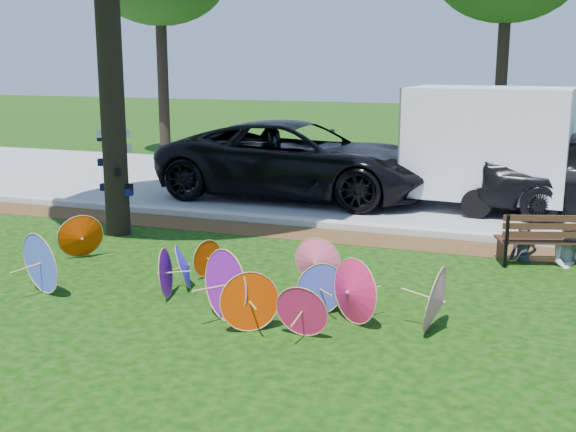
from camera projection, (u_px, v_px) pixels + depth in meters
name	position (u px, v px, depth m)	size (l,w,h in m)	color
ground	(196.00, 314.00, 9.14)	(90.00, 90.00, 0.00)	black
mulch_strip	(310.00, 234.00, 13.26)	(90.00, 1.00, 0.01)	#472D16
curb	(321.00, 223.00, 13.89)	(90.00, 0.30, 0.12)	#B7B5AD
street	(373.00, 190.00, 17.70)	(90.00, 8.00, 0.01)	gray
parasol_pile	(235.00, 277.00, 9.39)	(6.40, 2.57, 0.92)	#FE5A81
black_van	(297.00, 160.00, 16.62)	(2.93, 6.35, 1.76)	black
cargo_trailer	(489.00, 142.00, 15.22)	(3.26, 2.07, 2.88)	silver
park_bench	(547.00, 238.00, 11.30)	(1.59, 0.60, 0.83)	black
person_left	(525.00, 225.00, 11.43)	(0.43, 0.28, 1.17)	#333A46
person_right	(573.00, 224.00, 11.17)	(0.64, 0.50, 1.32)	silver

